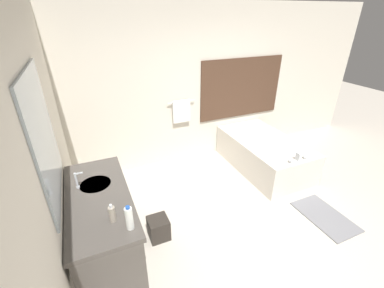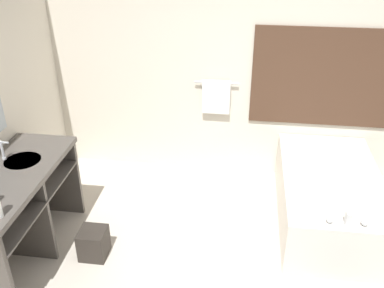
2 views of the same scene
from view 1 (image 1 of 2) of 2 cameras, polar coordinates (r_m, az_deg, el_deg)
ground_plane at (r=3.61m, az=16.26°, el=-18.55°), size 16.00×16.00×0.00m
wall_back_with_blinds at (r=4.60m, az=1.14°, el=12.43°), size 7.40×0.13×2.70m
wall_left_with_mirror at (r=2.19m, az=-30.13°, el=-9.30°), size 0.08×7.40×2.70m
vanity_counter at (r=2.93m, az=-19.42°, el=-14.39°), size 0.61×1.43×0.91m
sink_faucet at (r=2.89m, az=-24.21°, el=-7.47°), size 0.09×0.04×0.18m
bathtub at (r=4.74m, az=15.61°, el=-1.76°), size 0.96×1.71×0.67m
water_bottle_1 at (r=2.26m, az=-13.79°, el=-15.69°), size 0.06×0.06×0.23m
soap_dispenser at (r=2.38m, az=-17.32°, el=-14.59°), size 0.06×0.06×0.18m
waste_bin at (r=3.37m, az=-7.44°, el=-18.06°), size 0.24×0.24×0.28m
bath_mat at (r=4.12m, az=27.41°, el=-14.10°), size 0.50×0.82×0.02m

